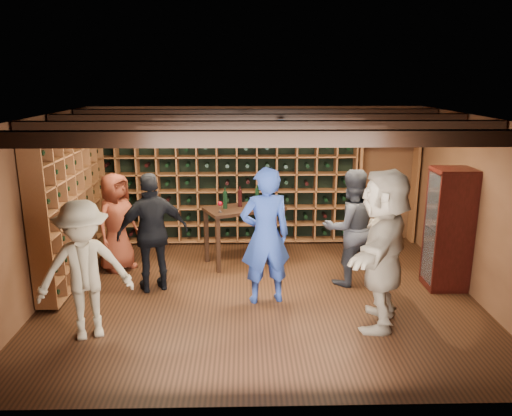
{
  "coord_description": "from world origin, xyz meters",
  "views": [
    {
      "loc": [
        -0.21,
        -6.57,
        3.03
      ],
      "look_at": [
        -0.05,
        0.2,
        1.23
      ],
      "focal_mm": 35.0,
      "sensor_mm": 36.0,
      "label": 1
    }
  ],
  "objects_px": {
    "guest_khaki": "(84,270)",
    "man_grey_suit": "(350,228)",
    "guest_red_floral": "(117,222)",
    "tasting_table": "(244,214)",
    "guest_woman_black": "(153,233)",
    "display_cabinet": "(448,232)",
    "guest_beige": "(383,249)",
    "man_blue_shirt": "(265,236)"
  },
  "relations": [
    {
      "from": "display_cabinet",
      "to": "guest_beige",
      "type": "height_order",
      "value": "guest_beige"
    },
    {
      "from": "guest_red_floral",
      "to": "guest_beige",
      "type": "distance_m",
      "value": 4.17
    },
    {
      "from": "man_blue_shirt",
      "to": "guest_woman_black",
      "type": "height_order",
      "value": "man_blue_shirt"
    },
    {
      "from": "man_grey_suit",
      "to": "guest_red_floral",
      "type": "bearing_deg",
      "value": -22.79
    },
    {
      "from": "guest_khaki",
      "to": "man_blue_shirt",
      "type": "bearing_deg",
      "value": 3.38
    },
    {
      "from": "tasting_table",
      "to": "man_grey_suit",
      "type": "bearing_deg",
      "value": -55.06
    },
    {
      "from": "guest_red_floral",
      "to": "guest_khaki",
      "type": "xyz_separation_m",
      "value": [
        0.16,
        -2.15,
        0.05
      ]
    },
    {
      "from": "man_blue_shirt",
      "to": "guest_woman_black",
      "type": "bearing_deg",
      "value": -25.87
    },
    {
      "from": "man_blue_shirt",
      "to": "man_grey_suit",
      "type": "xyz_separation_m",
      "value": [
        1.27,
        0.59,
        -0.07
      ]
    },
    {
      "from": "man_grey_suit",
      "to": "guest_khaki",
      "type": "distance_m",
      "value": 3.74
    },
    {
      "from": "guest_red_floral",
      "to": "display_cabinet",
      "type": "bearing_deg",
      "value": -68.62
    },
    {
      "from": "man_blue_shirt",
      "to": "guest_khaki",
      "type": "xyz_separation_m",
      "value": [
        -2.14,
        -0.92,
        -0.1
      ]
    },
    {
      "from": "guest_woman_black",
      "to": "guest_beige",
      "type": "xyz_separation_m",
      "value": [
        2.98,
        -1.11,
        0.13
      ]
    },
    {
      "from": "display_cabinet",
      "to": "tasting_table",
      "type": "bearing_deg",
      "value": 159.17
    },
    {
      "from": "guest_khaki",
      "to": "guest_beige",
      "type": "xyz_separation_m",
      "value": [
        3.54,
        0.23,
        0.15
      ]
    },
    {
      "from": "guest_beige",
      "to": "tasting_table",
      "type": "height_order",
      "value": "guest_beige"
    },
    {
      "from": "man_blue_shirt",
      "to": "guest_beige",
      "type": "relative_size",
      "value": 0.95
    },
    {
      "from": "guest_red_floral",
      "to": "guest_woman_black",
      "type": "distance_m",
      "value": 1.08
    },
    {
      "from": "guest_khaki",
      "to": "tasting_table",
      "type": "bearing_deg",
      "value": 32.83
    },
    {
      "from": "display_cabinet",
      "to": "guest_woman_black",
      "type": "distance_m",
      "value": 4.23
    },
    {
      "from": "guest_red_floral",
      "to": "tasting_table",
      "type": "bearing_deg",
      "value": -50.91
    },
    {
      "from": "display_cabinet",
      "to": "guest_beige",
      "type": "distance_m",
      "value": 1.66
    },
    {
      "from": "display_cabinet",
      "to": "man_blue_shirt",
      "type": "distance_m",
      "value": 2.68
    },
    {
      "from": "display_cabinet",
      "to": "man_grey_suit",
      "type": "distance_m",
      "value": 1.39
    },
    {
      "from": "guest_woman_black",
      "to": "guest_red_floral",
      "type": "bearing_deg",
      "value": -69.66
    },
    {
      "from": "display_cabinet",
      "to": "guest_woman_black",
      "type": "height_order",
      "value": "display_cabinet"
    },
    {
      "from": "display_cabinet",
      "to": "guest_red_floral",
      "type": "bearing_deg",
      "value": 170.53
    },
    {
      "from": "display_cabinet",
      "to": "tasting_table",
      "type": "height_order",
      "value": "display_cabinet"
    },
    {
      "from": "man_grey_suit",
      "to": "guest_beige",
      "type": "bearing_deg",
      "value": 82.95
    },
    {
      "from": "guest_khaki",
      "to": "man_grey_suit",
      "type": "bearing_deg",
      "value": 4.02
    },
    {
      "from": "guest_beige",
      "to": "tasting_table",
      "type": "xyz_separation_m",
      "value": [
        -1.69,
        2.21,
        -0.17
      ]
    },
    {
      "from": "guest_red_floral",
      "to": "guest_khaki",
      "type": "relative_size",
      "value": 0.94
    },
    {
      "from": "man_grey_suit",
      "to": "guest_woman_black",
      "type": "xyz_separation_m",
      "value": [
        -2.86,
        -0.17,
        -0.0
      ]
    },
    {
      "from": "man_grey_suit",
      "to": "guest_beige",
      "type": "height_order",
      "value": "guest_beige"
    },
    {
      "from": "guest_red_floral",
      "to": "guest_woman_black",
      "type": "height_order",
      "value": "guest_woman_black"
    },
    {
      "from": "guest_khaki",
      "to": "tasting_table",
      "type": "height_order",
      "value": "guest_khaki"
    },
    {
      "from": "display_cabinet",
      "to": "tasting_table",
      "type": "distance_m",
      "value": 3.14
    },
    {
      "from": "guest_woman_black",
      "to": "man_grey_suit",
      "type": "bearing_deg",
      "value": 162.12
    },
    {
      "from": "guest_woman_black",
      "to": "tasting_table",
      "type": "relative_size",
      "value": 1.24
    },
    {
      "from": "man_blue_shirt",
      "to": "guest_woman_black",
      "type": "distance_m",
      "value": 1.64
    },
    {
      "from": "guest_red_floral",
      "to": "guest_beige",
      "type": "xyz_separation_m",
      "value": [
        3.7,
        -1.91,
        0.2
      ]
    },
    {
      "from": "guest_beige",
      "to": "guest_khaki",
      "type": "bearing_deg",
      "value": -65.08
    }
  ]
}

